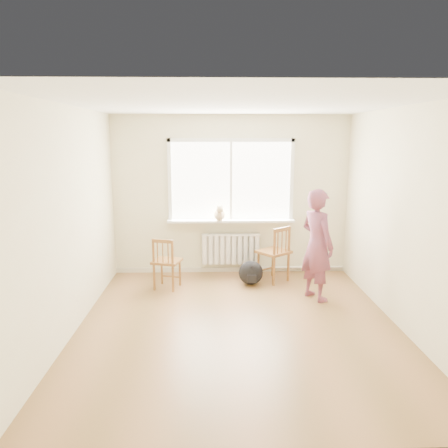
{
  "coord_description": "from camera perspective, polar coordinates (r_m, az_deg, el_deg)",
  "views": [
    {
      "loc": [
        -0.32,
        -5.14,
        2.33
      ],
      "look_at": [
        -0.15,
        1.2,
        1.06
      ],
      "focal_mm": 35.0,
      "sensor_mm": 36.0,
      "label": 1
    }
  ],
  "objects": [
    {
      "name": "backpack",
      "position": [
        7.04,
        3.53,
        -6.37
      ],
      "size": [
        0.47,
        0.42,
        0.39
      ],
      "primitive_type": "ellipsoid",
      "rotation": [
        0.0,
        0.0,
        -0.41
      ],
      "color": "black",
      "rests_on": "floor"
    },
    {
      "name": "radiator",
      "position": [
        7.54,
        0.9,
        -3.22
      ],
      "size": [
        1.0,
        0.12,
        0.55
      ],
      "color": "white",
      "rests_on": "back_wall"
    },
    {
      "name": "ceiling",
      "position": [
        5.16,
        2.05,
        15.4
      ],
      "size": [
        4.5,
        4.5,
        0.0
      ],
      "primitive_type": "plane",
      "rotation": [
        3.14,
        0.0,
        0.0
      ],
      "color": "white",
      "rests_on": "back_wall"
    },
    {
      "name": "windowsill",
      "position": [
        7.42,
        0.92,
        0.42
      ],
      "size": [
        2.15,
        0.22,
        0.04
      ],
      "primitive_type": "cube",
      "color": "white",
      "rests_on": "back_wall"
    },
    {
      "name": "floor",
      "position": [
        5.65,
        1.86,
        -13.06
      ],
      "size": [
        4.5,
        4.5,
        0.0
      ],
      "primitive_type": "plane",
      "color": "olive",
      "rests_on": "ground"
    },
    {
      "name": "heating_pipe",
      "position": [
        7.82,
        10.11,
        -5.6
      ],
      "size": [
        1.4,
        0.04,
        0.04
      ],
      "primitive_type": "cylinder",
      "rotation": [
        0.0,
        1.57,
        0.0
      ],
      "color": "silver",
      "rests_on": "back_wall"
    },
    {
      "name": "back_wall",
      "position": [
        7.46,
        0.89,
        3.74
      ],
      "size": [
        4.0,
        0.01,
        2.7
      ],
      "primitive_type": "cube",
      "color": "beige",
      "rests_on": "ground"
    },
    {
      "name": "baseboard",
      "position": [
        7.73,
        0.87,
        -5.95
      ],
      "size": [
        4.0,
        0.03,
        0.08
      ],
      "primitive_type": "cube",
      "color": "beige",
      "rests_on": "ground"
    },
    {
      "name": "cat",
      "position": [
        7.3,
        -0.6,
        1.35
      ],
      "size": [
        0.2,
        0.44,
        0.29
      ],
      "rotation": [
        0.0,
        0.0,
        0.03
      ],
      "color": "beige",
      "rests_on": "windowsill"
    },
    {
      "name": "window",
      "position": [
        7.4,
        0.91,
        6.12
      ],
      "size": [
        2.12,
        0.05,
        1.42
      ],
      "color": "white",
      "rests_on": "back_wall"
    },
    {
      "name": "person",
      "position": [
        6.41,
        12.05,
        -2.68
      ],
      "size": [
        0.62,
        0.7,
        1.62
      ],
      "primitive_type": "imported",
      "rotation": [
        0.0,
        0.0,
        2.08
      ],
      "color": "#CE4475",
      "rests_on": "floor"
    },
    {
      "name": "chair_left",
      "position": [
        6.83,
        -7.61,
        -5.1
      ],
      "size": [
        0.49,
        0.48,
        0.82
      ],
      "rotation": [
        0.0,
        0.0,
        2.86
      ],
      "color": "brown",
      "rests_on": "floor"
    },
    {
      "name": "chair_right",
      "position": [
        7.16,
        6.79,
        -3.88
      ],
      "size": [
        0.63,
        0.63,
        0.92
      ],
      "rotation": [
        0.0,
        0.0,
        3.83
      ],
      "color": "brown",
      "rests_on": "floor"
    }
  ]
}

